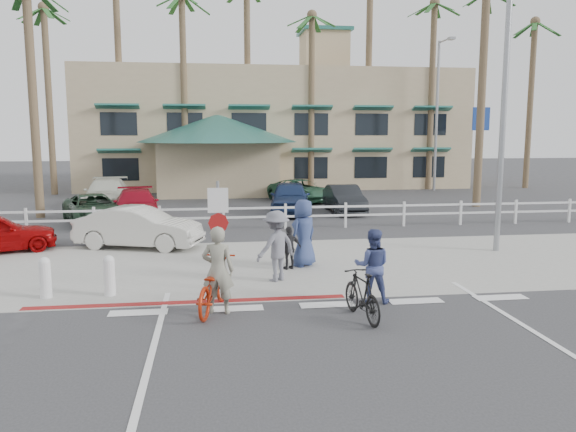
{
  "coord_description": "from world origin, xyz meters",
  "views": [
    {
      "loc": [
        -2.45,
        -10.93,
        3.69
      ],
      "look_at": [
        -0.42,
        3.84,
        1.5
      ],
      "focal_mm": 35.0,
      "sensor_mm": 36.0,
      "label": 1
    }
  ],
  "objects": [
    {
      "name": "streetlight_0",
      "position": [
        6.5,
        5.5,
        4.5
      ],
      "size": [
        0.6,
        2.0,
        9.0
      ],
      "primitive_type": null,
      "color": "gray",
      "rests_on": "ground"
    },
    {
      "name": "lot_car_5",
      "position": [
        2.4,
        19.39,
        0.6
      ],
      "size": [
        3.63,
        4.76,
        1.2
      ],
      "primitive_type": "imported",
      "rotation": [
        0.0,
        0.0,
        0.43
      ],
      "color": "#29593E",
      "rests_on": "ground"
    },
    {
      "name": "palm_9",
      "position": [
        19.0,
        25.0,
        6.5
      ],
      "size": [
        4.0,
        4.0,
        13.0
      ],
      "primitive_type": null,
      "color": "#205421",
      "rests_on": "ground"
    },
    {
      "name": "pedestrian_a",
      "position": [
        -0.86,
        2.8,
        0.9
      ],
      "size": [
        1.33,
        1.2,
        1.79
      ],
      "primitive_type": "imported",
      "rotation": [
        0.0,
        0.0,
        3.74
      ],
      "color": "slate",
      "rests_on": "ground"
    },
    {
      "name": "rail_fence",
      "position": [
        0.5,
        10.5,
        0.5
      ],
      "size": [
        29.4,
        0.16,
        1.0
      ],
      "primitive_type": null,
      "color": "silver",
      "rests_on": "ground"
    },
    {
      "name": "palm_1",
      "position": [
        -12.0,
        25.0,
        6.5
      ],
      "size": [
        4.0,
        4.0,
        13.0
      ],
      "primitive_type": null,
      "color": "#205421",
      "rests_on": "ground"
    },
    {
      "name": "building",
      "position": [
        2.0,
        31.0,
        5.65
      ],
      "size": [
        28.0,
        16.0,
        11.3
      ],
      "primitive_type": null,
      "color": "tan",
      "rests_on": "ground"
    },
    {
      "name": "palm_5",
      "position": [
        4.0,
        25.0,
        6.5
      ],
      "size": [
        4.0,
        4.0,
        13.0
      ],
      "primitive_type": null,
      "color": "#205421",
      "rests_on": "ground"
    },
    {
      "name": "palm_7",
      "position": [
        12.0,
        25.0,
        7.0
      ],
      "size": [
        4.0,
        4.0,
        14.0
      ],
      "primitive_type": null,
      "color": "#205421",
      "rests_on": "ground"
    },
    {
      "name": "sidewalk_plaza",
      "position": [
        0.0,
        4.5,
        0.01
      ],
      "size": [
        22.0,
        7.0,
        0.01
      ],
      "primitive_type": "cube",
      "color": "gray",
      "rests_on": "ground"
    },
    {
      "name": "bike_path",
      "position": [
        0.0,
        -2.0,
        0.0
      ],
      "size": [
        12.0,
        16.0,
        0.01
      ],
      "primitive_type": "cube",
      "color": "#333335",
      "rests_on": "ground"
    },
    {
      "name": "cross_street",
      "position": [
        0.0,
        8.5,
        0.0
      ],
      "size": [
        40.0,
        5.0,
        0.01
      ],
      "primitive_type": "cube",
      "color": "#333335",
      "rests_on": "ground"
    },
    {
      "name": "curb_red",
      "position": [
        -3.0,
        1.2,
        0.01
      ],
      "size": [
        7.0,
        0.25,
        0.02
      ],
      "primitive_type": "cube",
      "color": "maroon",
      "rests_on": "ground"
    },
    {
      "name": "palm_6",
      "position": [
        8.0,
        26.0,
        8.5
      ],
      "size": [
        4.0,
        4.0,
        17.0
      ],
      "primitive_type": null,
      "color": "#205421",
      "rests_on": "ground"
    },
    {
      "name": "palm_3",
      "position": [
        -4.0,
        25.0,
        7.0
      ],
      "size": [
        4.0,
        4.0,
        14.0
      ],
      "primitive_type": null,
      "color": "#205421",
      "rests_on": "ground"
    },
    {
      "name": "lot_car_4",
      "position": [
        -7.56,
        17.61,
        0.74
      ],
      "size": [
        2.54,
        5.27,
        1.48
      ],
      "primitive_type": "imported",
      "rotation": [
        0.0,
        0.0,
        0.09
      ],
      "color": "silver",
      "rests_on": "ground"
    },
    {
      "name": "ground",
      "position": [
        0.0,
        0.0,
        0.0
      ],
      "size": [
        140.0,
        140.0,
        0.0
      ],
      "primitive_type": "plane",
      "color": "#333335"
    },
    {
      "name": "lot_car_0",
      "position": [
        -7.34,
        13.09,
        0.6
      ],
      "size": [
        3.4,
        4.76,
        1.2
      ],
      "primitive_type": "imported",
      "rotation": [
        0.0,
        0.0,
        0.36
      ],
      "color": "#1F3926",
      "rests_on": "ground"
    },
    {
      "name": "pedestrian_b",
      "position": [
        0.08,
        4.27,
        0.95
      ],
      "size": [
        1.1,
        1.06,
        1.89
      ],
      "primitive_type": "imported",
      "rotation": [
        0.0,
        0.0,
        3.84
      ],
      "color": "navy",
      "rests_on": "ground"
    },
    {
      "name": "info_sign",
      "position": [
        14.0,
        22.0,
        2.8
      ],
      "size": [
        1.2,
        0.16,
        5.6
      ],
      "primitive_type": null,
      "color": "navy",
      "rests_on": "ground"
    },
    {
      "name": "bollard_1",
      "position": [
        -6.2,
        2.0,
        0.47
      ],
      "size": [
        0.26,
        0.26,
        0.95
      ],
      "primitive_type": null,
      "color": "silver",
      "rests_on": "ground"
    },
    {
      "name": "streetlight_1",
      "position": [
        12.0,
        24.0,
        4.75
      ],
      "size": [
        0.6,
        2.0,
        9.5
      ],
      "primitive_type": null,
      "color": "gray",
      "rests_on": "ground"
    },
    {
      "name": "lot_car_1",
      "position": [
        -5.65,
        13.54,
        0.66
      ],
      "size": [
        2.48,
        4.78,
        1.33
      ],
      "primitive_type": "imported",
      "rotation": [
        0.0,
        0.0,
        0.14
      ],
      "color": "maroon",
      "rests_on": "ground"
    },
    {
      "name": "lot_car_3",
      "position": [
        3.77,
        14.77,
        0.65
      ],
      "size": [
        1.39,
        3.93,
        1.29
      ],
      "primitive_type": "imported",
      "rotation": [
        0.0,
        0.0,
        -0.01
      ],
      "color": "black",
      "rests_on": "ground"
    },
    {
      "name": "lot_car_2",
      "position": [
        1.17,
        14.7,
        0.76
      ],
      "size": [
        2.36,
        4.64,
        1.51
      ],
      "primitive_type": "imported",
      "rotation": [
        0.0,
        0.0,
        -0.13
      ],
      "color": "navy",
      "rests_on": "ground"
    },
    {
      "name": "bike_black",
      "position": [
        0.49,
        -0.39,
        0.5
      ],
      "size": [
        0.73,
        1.72,
        1.0
      ],
      "primitive_type": "imported",
      "rotation": [
        0.0,
        0.0,
        3.3
      ],
      "color": "black",
      "rests_on": "ground"
    },
    {
      "name": "palm_11",
      "position": [
        11.0,
        16.0,
        7.0
      ],
      "size": [
        4.0,
        4.0,
        14.0
      ],
      "primitive_type": null,
      "color": "#205421",
      "rests_on": "ground"
    },
    {
      "name": "sign_post",
      "position": [
        -2.3,
        2.2,
        1.45
      ],
      "size": [
        0.5,
        0.1,
        2.9
      ],
      "primitive_type": null,
      "color": "gray",
      "rests_on": "ground"
    },
    {
      "name": "car_white_sedan",
      "position": [
        -4.81,
        7.55,
        0.67
      ],
      "size": [
        4.31,
        2.62,
        1.34
      ],
      "primitive_type": "imported",
      "rotation": [
        0.0,
        0.0,
        1.25
      ],
      "color": "beige",
      "rests_on": "ground"
    },
    {
      "name": "rider_black",
      "position": [
        1.02,
        0.72,
        0.82
      ],
      "size": [
        0.93,
        0.8,
        1.64
      ],
      "primitive_type": "imported",
      "rotation": [
        0.0,
        0.0,
        2.89
      ],
      "color": "#374276",
      "rests_on": "ground"
    },
    {
      "name": "palm_2",
      "position": [
        -8.0,
        26.0,
        8.0
      ],
      "size": [
        4.0,
        4.0,
        16.0
      ],
      "primitive_type": null,
      "color": "#205421",
      "rests_on": "ground"
    },
    {
      "name": "palm_4",
      "position": [
        0.0,
        26.0,
        7.5
      ],
      "size": [
        4.0,
        4.0,
        15.0
      ],
      "primitive_type": null,
      "color": "#205421",
      "rests_on": "ground"
    },
    {
      "name": "pedestrian_child",
      "position": [
        -0.36,
        3.94,
        0.6
      ],
      "size": [
        0.76,
        0.51,
        1.2
      ],
      "primitive_type": "imported",
      "rotation": [
        0.0,
        0.0,
        3.49
      ],
      "color": "black",
      "rests_on": "ground"
    },
    {
      "name": "rider_red",
      "position": [
        -2.34,
        0.39,
        0.92
      ],
      "size": [
        0.75,
        0.57,
        1.83
      ],
      "primitive_type": "imported",
      "rotation": [
        0.0,
        0.0,
        2.92
      ],
      "color": "gray",
      "rests_on": "ground"
    },
    {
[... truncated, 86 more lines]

